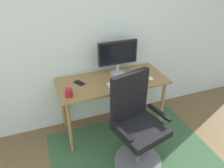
# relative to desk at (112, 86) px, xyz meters

# --- Properties ---
(wall_back) EXTENTS (6.00, 0.10, 2.60)m
(wall_back) POSITION_rel_desk_xyz_m (-0.03, 0.36, 0.63)
(wall_back) COLOR silver
(wall_back) RESTS_ON ground
(area_rug) EXTENTS (1.89, 1.44, 0.01)m
(area_rug) POSITION_rel_desk_xyz_m (0.05, -0.58, -0.66)
(area_rug) COLOR #335535
(area_rug) RESTS_ON ground
(desk) EXTENTS (1.34, 0.59, 0.75)m
(desk) POSITION_rel_desk_xyz_m (0.00, 0.00, 0.00)
(desk) COLOR olive
(desk) RESTS_ON ground
(monitor) EXTENTS (0.51, 0.18, 0.43)m
(monitor) POSITION_rel_desk_xyz_m (0.13, 0.15, 0.35)
(monitor) COLOR #B2B2B7
(monitor) RESTS_ON desk
(keyboard) EXTENTS (0.43, 0.13, 0.02)m
(keyboard) POSITION_rel_desk_xyz_m (0.11, -0.13, 0.10)
(keyboard) COLOR white
(keyboard) RESTS_ON desk
(computer_mouse) EXTENTS (0.06, 0.10, 0.03)m
(computer_mouse) POSITION_rel_desk_xyz_m (0.44, -0.15, 0.10)
(computer_mouse) COLOR white
(computer_mouse) RESTS_ON desk
(coffee_cup) EXTENTS (0.08, 0.08, 0.09)m
(coffee_cup) POSITION_rel_desk_xyz_m (-0.57, -0.18, 0.13)
(coffee_cup) COLOR maroon
(coffee_cup) RESTS_ON desk
(cell_phone) EXTENTS (0.12, 0.16, 0.01)m
(cell_phone) POSITION_rel_desk_xyz_m (-0.40, 0.07, 0.09)
(cell_phone) COLOR black
(cell_phone) RESTS_ON desk
(office_chair) EXTENTS (0.61, 0.57, 1.08)m
(office_chair) POSITION_rel_desk_xyz_m (0.04, -0.63, -0.22)
(office_chair) COLOR slate
(office_chair) RESTS_ON ground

